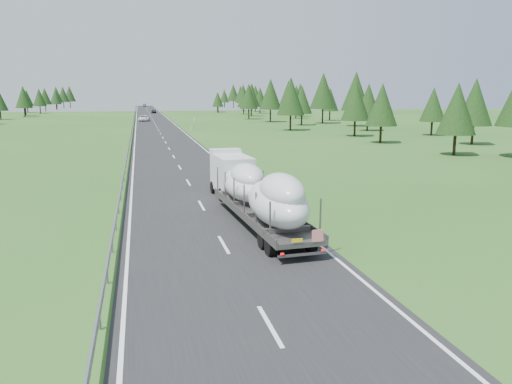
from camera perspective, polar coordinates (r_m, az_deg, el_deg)
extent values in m
plane|color=#27511B|center=(24.81, -3.71, -6.06)|extent=(400.00, 400.00, 0.00)
cube|color=black|center=(123.66, -11.42, 7.55)|extent=(10.00, 400.00, 0.02)
cube|color=slate|center=(123.58, -13.91, 7.72)|extent=(0.08, 400.00, 0.32)
cylinder|color=slate|center=(24.47, -16.13, -6.00)|extent=(0.10, 0.10, 0.60)
cube|color=silver|center=(54.80, -2.17, 3.99)|extent=(0.12, 0.07, 1.00)
cube|color=black|center=(54.76, -2.17, 4.32)|extent=(0.13, 0.08, 0.12)
cube|color=silver|center=(104.13, -7.46, 7.31)|extent=(0.12, 0.07, 1.00)
cube|color=black|center=(104.11, -7.46, 7.48)|extent=(0.13, 0.08, 0.12)
cube|color=silver|center=(153.89, -9.36, 8.47)|extent=(0.12, 0.07, 1.00)
cube|color=black|center=(153.87, -9.36, 8.59)|extent=(0.13, 0.08, 0.12)
cube|color=silver|center=(203.76, -10.33, 9.07)|extent=(0.12, 0.07, 1.00)
cube|color=black|center=(203.75, -10.33, 9.16)|extent=(0.13, 0.08, 0.12)
cube|color=silver|center=(253.69, -10.92, 9.42)|extent=(0.12, 0.07, 1.00)
cube|color=black|center=(253.68, -10.92, 9.50)|extent=(0.13, 0.08, 0.12)
cube|color=silver|center=(303.64, -11.32, 9.66)|extent=(0.12, 0.07, 1.00)
cube|color=black|center=(303.63, -11.32, 9.72)|extent=(0.13, 0.08, 0.12)
cube|color=silver|center=(353.60, -11.61, 9.83)|extent=(0.12, 0.07, 1.00)
cube|color=black|center=(353.60, -11.61, 9.89)|extent=(0.13, 0.08, 0.12)
cylinder|color=slate|center=(104.17, -7.08, 7.59)|extent=(0.08, 0.08, 2.00)
cube|color=silver|center=(104.11, -7.09, 8.14)|extent=(0.05, 0.90, 1.20)
cylinder|color=black|center=(80.20, 23.50, 6.17)|extent=(0.36, 0.36, 3.27)
cone|color=black|center=(80.00, 23.76, 9.41)|extent=(5.09, 5.09, 6.82)
cylinder|color=black|center=(95.37, 19.44, 7.00)|extent=(0.36, 0.36, 2.90)
cone|color=black|center=(95.21, 19.59, 9.41)|extent=(4.51, 4.51, 6.04)
cylinder|color=black|center=(103.90, 12.62, 7.73)|extent=(0.36, 0.36, 3.20)
cone|color=black|center=(103.75, 12.72, 10.18)|extent=(4.98, 4.98, 6.66)
cylinder|color=black|center=(118.22, 11.23, 8.42)|extent=(0.36, 0.36, 4.21)
cone|color=black|center=(118.11, 11.34, 11.26)|extent=(6.56, 6.56, 8.78)
cylinder|color=black|center=(128.03, 7.62, 8.74)|extent=(0.36, 0.36, 4.28)
cone|color=black|center=(127.93, 7.69, 11.40)|extent=(6.66, 6.66, 8.91)
cylinder|color=black|center=(142.21, 8.42, 8.71)|extent=(0.36, 0.36, 3.07)
cone|color=black|center=(142.10, 8.47, 10.43)|extent=(4.78, 4.78, 6.40)
cylinder|color=black|center=(153.56, 4.58, 9.02)|extent=(0.36, 0.36, 3.37)
cone|color=black|center=(153.46, 4.61, 10.77)|extent=(5.24, 5.24, 7.02)
cylinder|color=black|center=(167.34, 5.04, 9.24)|extent=(0.36, 0.36, 3.66)
cone|color=black|center=(167.25, 5.07, 10.98)|extent=(5.70, 5.70, 7.63)
cylinder|color=black|center=(182.75, 3.69, 9.49)|extent=(0.36, 0.36, 4.11)
cone|color=black|center=(182.67, 3.71, 11.28)|extent=(6.40, 6.40, 8.57)
cylinder|color=black|center=(193.07, 0.46, 9.49)|extent=(0.36, 0.36, 3.38)
cone|color=black|center=(192.99, 0.46, 10.88)|extent=(5.25, 5.25, 7.04)
cylinder|color=black|center=(210.71, -0.06, 9.67)|extent=(0.36, 0.36, 3.67)
cone|color=black|center=(210.64, -0.06, 11.06)|extent=(5.71, 5.71, 7.65)
cylinder|color=black|center=(219.81, -1.47, 9.76)|extent=(0.36, 0.36, 3.90)
cone|color=black|center=(219.74, -1.48, 11.17)|extent=(6.07, 6.07, 8.13)
cylinder|color=black|center=(236.09, -0.43, 9.87)|extent=(0.36, 0.36, 4.02)
cone|color=black|center=(236.03, -0.43, 11.23)|extent=(6.25, 6.25, 8.37)
cylinder|color=black|center=(252.71, -1.79, 9.93)|extent=(0.36, 0.36, 3.80)
cone|color=black|center=(252.65, -1.80, 11.12)|extent=(5.91, 5.91, 7.91)
cylinder|color=black|center=(263.76, -2.60, 10.02)|extent=(0.36, 0.36, 4.20)
cone|color=black|center=(263.71, -2.61, 11.28)|extent=(6.53, 6.53, 8.75)
cylinder|color=black|center=(278.39, -3.61, 9.96)|extent=(0.36, 0.36, 3.14)
cone|color=black|center=(278.33, -3.62, 10.85)|extent=(4.88, 4.88, 6.54)
cylinder|color=black|center=(288.58, -3.63, 10.02)|extent=(0.36, 0.36, 3.35)
cone|color=black|center=(288.53, -3.64, 10.94)|extent=(5.21, 5.21, 6.98)
cylinder|color=black|center=(65.26, 21.75, 5.23)|extent=(0.36, 0.36, 2.97)
cone|color=black|center=(65.02, 22.01, 8.84)|extent=(4.61, 4.61, 6.18)
cylinder|color=black|center=(78.30, 14.06, 6.58)|extent=(0.36, 0.36, 3.05)
cone|color=black|center=(78.10, 14.21, 9.68)|extent=(4.75, 4.75, 6.36)
cylinder|color=black|center=(89.72, 11.22, 7.30)|extent=(0.36, 0.36, 3.23)
cone|color=black|center=(89.55, 11.33, 10.16)|extent=(5.02, 5.02, 6.73)
cylinder|color=black|center=(102.61, 3.95, 8.06)|extent=(0.36, 0.36, 3.64)
cone|color=black|center=(102.46, 3.99, 10.89)|extent=(5.67, 5.67, 7.59)
cylinder|color=black|center=(120.04, 5.23, 8.37)|extent=(0.36, 0.36, 3.17)
cone|color=black|center=(119.91, 5.27, 10.48)|extent=(4.93, 4.93, 6.61)
cylinder|color=black|center=(133.37, 1.65, 8.83)|extent=(0.36, 0.36, 3.84)
cone|color=black|center=(133.26, 1.67, 11.13)|extent=(5.98, 5.98, 8.01)
cylinder|color=black|center=(148.30, -0.83, 9.01)|extent=(0.36, 0.36, 3.50)
cone|color=black|center=(148.20, -0.83, 10.89)|extent=(5.45, 5.45, 7.30)
cylinder|color=black|center=(168.20, -0.54, 9.29)|extent=(0.36, 0.36, 3.64)
cone|color=black|center=(168.11, -0.55, 11.01)|extent=(5.67, 5.67, 7.59)
cylinder|color=black|center=(184.06, -1.42, 9.35)|extent=(0.36, 0.36, 3.01)
cone|color=black|center=(183.98, -1.43, 10.65)|extent=(4.68, 4.68, 6.27)
cylinder|color=black|center=(199.64, -4.36, 9.42)|extent=(0.36, 0.36, 2.70)
cone|color=black|center=(199.56, -4.37, 10.49)|extent=(4.19, 4.19, 5.62)
cylinder|color=black|center=(213.32, -4.42, 9.53)|extent=(0.36, 0.36, 2.71)
cone|color=black|center=(213.25, -4.44, 10.54)|extent=(4.22, 4.22, 5.65)
cylinder|color=black|center=(163.83, -27.18, 7.90)|extent=(0.36, 0.36, 2.97)
cylinder|color=black|center=(178.63, -24.93, 8.33)|extent=(0.36, 0.36, 3.36)
cone|color=black|center=(178.54, -25.05, 9.82)|extent=(5.22, 5.22, 7.00)
cylinder|color=black|center=(191.52, -24.83, 8.39)|extent=(0.36, 0.36, 2.93)
cone|color=black|center=(191.43, -24.93, 9.61)|extent=(4.57, 4.57, 6.11)
cylinder|color=black|center=(208.49, -23.44, 8.68)|extent=(0.36, 0.36, 3.20)
cone|color=black|center=(208.41, -23.53, 9.90)|extent=(4.98, 4.98, 6.67)
cylinder|color=black|center=(219.51, -24.65, 8.65)|extent=(0.36, 0.36, 3.06)
cone|color=black|center=(219.44, -24.74, 9.75)|extent=(4.76, 4.76, 6.37)
cylinder|color=black|center=(233.56, -22.91, 8.91)|extent=(0.36, 0.36, 3.37)
cone|color=black|center=(233.49, -22.99, 10.06)|extent=(5.24, 5.24, 7.02)
cylinder|color=black|center=(250.51, -21.85, 9.05)|extent=(0.36, 0.36, 3.07)
cone|color=black|center=(250.45, -21.92, 10.02)|extent=(4.77, 4.77, 6.39)
cylinder|color=black|center=(262.13, -21.79, 9.18)|extent=(0.36, 0.36, 3.69)
cone|color=black|center=(262.07, -21.87, 10.30)|extent=(5.74, 5.74, 7.69)
cylinder|color=black|center=(277.04, -21.12, 9.30)|extent=(0.36, 0.36, 3.78)
cone|color=black|center=(276.99, -21.20, 10.39)|extent=(5.88, 5.88, 7.88)
cylinder|color=black|center=(286.78, -20.47, 9.40)|extent=(0.36, 0.36, 3.91)
cone|color=black|center=(286.73, -20.54, 10.48)|extent=(6.08, 6.08, 8.14)
cube|color=silver|center=(35.88, -2.77, 2.16)|extent=(2.54, 4.68, 2.55)
cube|color=black|center=(38.07, -3.41, 3.37)|extent=(2.09, 0.20, 1.27)
cube|color=silver|center=(37.64, -3.34, 4.74)|extent=(2.34, 1.23, 0.27)
cube|color=#5A5755|center=(35.21, -2.48, -0.04)|extent=(2.43, 2.86, 0.23)
cylinder|color=black|center=(37.52, -4.77, 0.56)|extent=(0.37, 0.93, 0.91)
cylinder|color=black|center=(37.87, -1.64, 0.69)|extent=(0.37, 0.93, 0.91)
cylinder|color=black|center=(34.70, -4.07, -0.30)|extent=(0.37, 0.93, 0.91)
cylinder|color=black|center=(35.08, -0.69, -0.15)|extent=(0.37, 0.93, 0.91)
cube|color=#5A5755|center=(27.75, 0.47, -2.38)|extent=(3.22, 12.86, 0.24)
cube|color=#5A5755|center=(27.45, -1.99, -2.05)|extent=(0.82, 12.71, 0.22)
cube|color=#5A5755|center=(28.00, 2.88, -1.79)|extent=(0.82, 12.71, 0.22)
cube|color=#5A5755|center=(22.09, 0.74, -3.30)|extent=(0.07, 0.07, 1.73)
cube|color=#5A5755|center=(22.77, 6.67, -2.93)|extent=(0.07, 0.07, 1.73)
cube|color=#5A5755|center=(24.15, -0.50, -2.04)|extent=(0.07, 0.07, 1.73)
cube|color=#5A5755|center=(24.78, 4.97, -1.74)|extent=(0.07, 0.07, 1.73)
cube|color=#5A5755|center=(26.24, -1.54, -0.98)|extent=(0.07, 0.07, 1.73)
cube|color=#5A5755|center=(26.82, 3.53, -0.73)|extent=(0.07, 0.07, 1.73)
cube|color=#5A5755|center=(28.34, -2.43, -0.07)|extent=(0.07, 0.07, 1.73)
cube|color=#5A5755|center=(28.87, 2.30, 0.14)|extent=(0.07, 0.07, 1.73)
cube|color=#5A5755|center=(30.45, -3.19, 0.71)|extent=(0.07, 0.07, 1.73)
cube|color=#5A5755|center=(30.94, 1.23, 0.89)|extent=(0.07, 0.07, 1.73)
cube|color=#5A5755|center=(32.57, -3.86, 1.39)|extent=(0.07, 0.07, 1.73)
cube|color=#5A5755|center=(33.03, 0.29, 1.55)|extent=(0.07, 0.07, 1.73)
cylinder|color=black|center=(23.02, 0.92, -6.23)|extent=(0.42, 0.93, 0.91)
cylinder|color=black|center=(23.57, 5.67, -5.87)|extent=(0.42, 0.93, 0.91)
cylinder|color=black|center=(24.04, 0.28, -5.47)|extent=(0.42, 0.93, 0.91)
cylinder|color=black|center=(24.56, 4.85, -5.15)|extent=(0.42, 0.93, 0.91)
cube|color=#5A5755|center=(22.01, 4.36, -7.22)|extent=(2.28, 0.25, 0.11)
cube|color=red|center=(21.91, 6.15, -5.09)|extent=(0.55, 0.07, 0.55)
cube|color=yellow|center=(21.66, 3.75, -5.61)|extent=(0.50, 0.07, 0.16)
cube|color=red|center=(21.65, 1.99, -7.12)|extent=(0.17, 0.06, 0.09)
cube|color=red|center=(22.20, 6.78, -6.73)|extent=(0.17, 0.06, 0.09)
ellipsoid|color=silver|center=(24.74, 2.05, -1.26)|extent=(3.00, 6.75, 2.12)
ellipsoid|color=silver|center=(23.81, 2.59, 0.07)|extent=(2.23, 4.30, 1.70)
ellipsoid|color=silver|center=(30.66, -0.96, 0.91)|extent=(2.84, 6.49, 1.85)
ellipsoid|color=silver|center=(29.79, -0.65, 1.87)|extent=(2.11, 4.13, 1.48)
imported|color=silver|center=(139.79, -12.69, 8.23)|extent=(3.23, 6.12, 1.64)
imported|color=black|center=(197.39, -11.61, 9.02)|extent=(2.01, 4.34, 1.44)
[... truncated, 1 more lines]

